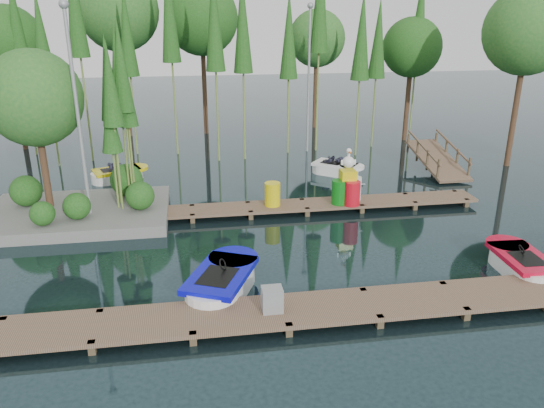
{
  "coord_description": "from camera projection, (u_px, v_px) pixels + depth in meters",
  "views": [
    {
      "loc": [
        -1.98,
        -15.19,
        6.98
      ],
      "look_at": [
        0.5,
        0.5,
        1.1
      ],
      "focal_mm": 35.0,
      "sensor_mm": 36.0,
      "label": 1
    }
  ],
  "objects": [
    {
      "name": "drum_cluster",
      "position": [
        348.0,
        187.0,
        19.17
      ],
      "size": [
        1.18,
        1.08,
        2.03
      ],
      "color": "#0B6913",
      "rests_on": "far_dock"
    },
    {
      "name": "lamp_island",
      "position": [
        76.0,
        99.0,
        16.82
      ],
      "size": [
        0.3,
        0.3,
        7.25
      ],
      "color": "gray",
      "rests_on": "ground"
    },
    {
      "name": "seagull_post",
      "position": [
        359.0,
        188.0,
        19.42
      ],
      "size": [
        0.45,
        0.24,
        0.72
      ],
      "color": "gray",
      "rests_on": "far_dock"
    },
    {
      "name": "yellow_barrel",
      "position": [
        272.0,
        194.0,
        18.97
      ],
      "size": [
        0.57,
        0.57,
        0.85
      ],
      "primitive_type": "cylinder",
      "color": "#D5C10B",
      "rests_on": "far_dock"
    },
    {
      "name": "boat_blue",
      "position": [
        222.0,
        283.0,
        13.74
      ],
      "size": [
        2.45,
        3.27,
        1.0
      ],
      "rotation": [
        0.0,
        0.0,
        -0.42
      ],
      "color": "white",
      "rests_on": "ground"
    },
    {
      "name": "ramp",
      "position": [
        437.0,
        159.0,
        23.92
      ],
      "size": [
        1.5,
        3.94,
        1.49
      ],
      "color": "brown",
      "rests_on": "ground"
    },
    {
      "name": "boat_white_far",
      "position": [
        336.0,
        169.0,
        23.65
      ],
      "size": [
        2.56,
        2.36,
        1.14
      ],
      "rotation": [
        0.0,
        0.0,
        0.02
      ],
      "color": "white",
      "rests_on": "ground"
    },
    {
      "name": "boat_red",
      "position": [
        521.0,
        264.0,
        14.82
      ],
      "size": [
        1.3,
        2.67,
        0.88
      ],
      "rotation": [
        0.0,
        0.0,
        -0.04
      ],
      "color": "white",
      "rests_on": "ground"
    },
    {
      "name": "boat_yellow_far",
      "position": [
        118.0,
        175.0,
        22.77
      ],
      "size": [
        2.68,
        1.9,
        1.23
      ],
      "rotation": [
        0.0,
        0.0,
        0.01
      ],
      "color": "white",
      "rests_on": "ground"
    },
    {
      "name": "far_dock",
      "position": [
        277.0,
        207.0,
        19.17
      ],
      "size": [
        15.0,
        1.2,
        0.5
      ],
      "color": "brown",
      "rests_on": "ground"
    },
    {
      "name": "near_dock",
      "position": [
        284.0,
        312.0,
        12.53
      ],
      "size": [
        18.0,
        1.5,
        0.5
      ],
      "color": "brown",
      "rests_on": "ground"
    },
    {
      "name": "tree_screen",
      "position": [
        183.0,
        28.0,
        24.18
      ],
      "size": [
        34.42,
        18.53,
        10.31
      ],
      "color": "#472E1E",
      "rests_on": "ground"
    },
    {
      "name": "ground_plane",
      "position": [
        259.0,
        243.0,
        16.78
      ],
      "size": [
        90.0,
        90.0,
        0.0
      ],
      "primitive_type": "plane",
      "color": "#1D3136"
    },
    {
      "name": "island",
      "position": [
        60.0,
        128.0,
        17.81
      ],
      "size": [
        6.2,
        4.2,
        6.75
      ],
      "color": "slate",
      "rests_on": "ground"
    },
    {
      "name": "utility_cabinet",
      "position": [
        272.0,
        299.0,
        12.37
      ],
      "size": [
        0.48,
        0.41,
        0.59
      ],
      "primitive_type": "cube",
      "color": "gray",
      "rests_on": "near_dock"
    },
    {
      "name": "lamp_rear",
      "position": [
        309.0,
        67.0,
        26.08
      ],
      "size": [
        0.3,
        0.3,
        7.25
      ],
      "color": "gray",
      "rests_on": "ground"
    }
  ]
}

